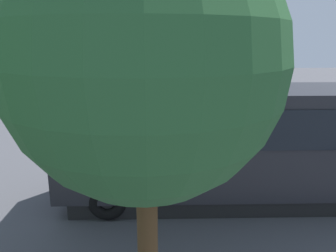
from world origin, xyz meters
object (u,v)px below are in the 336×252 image
Objects in this scene: traffic_cone at (144,126)px; tree_far at (144,41)px; spectator_far_left at (243,138)px; parked_motorcycle_silver at (265,157)px; spectator_right at (145,142)px; spectator_centre at (175,140)px; stunt_motorcycle at (113,115)px; tour_bus at (227,145)px; spectator_left at (215,140)px.

tree_far is (-0.04, 11.54, 4.21)m from traffic_cone.
spectator_far_left is 0.86× the size of parked_motorcycle_silver.
tree_far is (-0.03, 6.49, 3.46)m from spectator_right.
spectator_far_left is 2.48m from spectator_centre.
stunt_motorcycle reaches higher than spectator_far_left.
spectator_centre is 4.89m from traffic_cone.
spectator_right is at bearing -44.33° from tour_bus.
spectator_right is 7.36m from tree_far.
tour_bus is 4.84× the size of stunt_motorcycle.
tour_bus is 5.36× the size of spectator_far_left.
tree_far reaches higher than spectator_right.
tour_bus is at bearing 135.67° from spectator_right.
tree_far is at bearing 81.09° from spectator_centre.
tree_far is at bearing 98.01° from stunt_motorcycle.
tree_far reaches higher than spectator_centre.
spectator_left is 1.84m from parked_motorcycle_silver.
spectator_right is (2.53, 0.11, 0.03)m from spectator_left.
traffic_cone is (4.26, -5.33, -0.18)m from parked_motorcycle_silver.
tour_bus is 2.97m from spectator_centre.
stunt_motorcycle is at bearing -39.10° from parked_motorcycle_silver.
spectator_left is (-0.19, -2.40, -0.62)m from tour_bus.
stunt_motorcycle is 0.29× the size of tree_far.
tour_bus is 1.41× the size of tree_far.
spectator_right is 4.64m from stunt_motorcycle.
spectator_left is 5.60m from traffic_cone.
parked_motorcycle_silver is at bearing 166.92° from spectator_left.
spectator_right is (3.58, 0.23, -0.00)m from spectator_far_left.
spectator_far_left is 2.80× the size of traffic_cone.
stunt_motorcycle is (1.50, -4.39, -0.02)m from spectator_right.
traffic_cone is (1.12, -4.71, -0.70)m from spectator_centre.
spectator_left is 0.84× the size of parked_motorcycle_silver.
tour_bus is at bearing 46.36° from parked_motorcycle_silver.
tree_far is (1.07, 6.83, 3.51)m from spectator_centre.
spectator_centre is 0.87× the size of stunt_motorcycle.
stunt_motorcycle is at bearing -57.31° from spectator_centre.
spectator_far_left is 6.06m from traffic_cone.
spectator_far_left reaches higher than spectator_left.
spectator_centre is 3.25m from parked_motorcycle_silver.
spectator_left is 0.98× the size of spectator_right.
spectator_centre is at bearing -11.11° from parked_motorcycle_silver.
traffic_cone is (2.35, -7.33, -1.34)m from tour_bus.
traffic_cone is (0.01, -5.05, -0.75)m from spectator_right.
tour_bus is at bearing 85.40° from spectator_left.
tree_far is (-1.53, 10.88, 3.48)m from stunt_motorcycle.
spectator_centre is 2.69× the size of traffic_cone.
stunt_motorcycle is (5.75, -4.67, 0.55)m from parked_motorcycle_silver.
tour_bus reaches higher than spectator_centre.
spectator_far_left is (-1.24, -2.52, -0.59)m from tour_bus.
spectator_centre is at bearing -2.43° from spectator_far_left.
spectator_centre is at bearing -64.72° from tour_bus.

